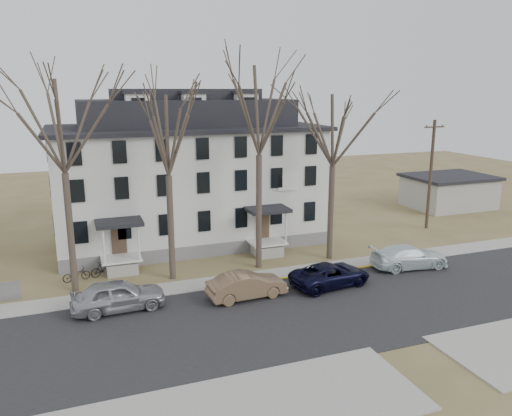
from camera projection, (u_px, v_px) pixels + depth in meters
name	position (u px, v px, depth m)	size (l,w,h in m)	color
ground	(308.00, 332.00, 25.29)	(120.00, 120.00, 0.00)	olive
main_road	(292.00, 316.00, 27.11)	(120.00, 10.00, 0.04)	#27272A
far_sidewalk	(254.00, 278.00, 32.59)	(120.00, 2.00, 0.08)	#A09F97
yellow_curb	(329.00, 273.00, 33.46)	(14.00, 0.25, 0.06)	gold
boarding_house	(188.00, 175.00, 39.74)	(20.80, 12.36, 12.05)	slate
distant_building	(449.00, 191.00, 51.94)	(8.50, 6.50, 3.35)	#A09F97
tree_far_left	(60.00, 120.00, 28.11)	(8.40, 8.40, 13.72)	#473B31
tree_mid_left	(167.00, 130.00, 30.31)	(7.80, 7.80, 12.74)	#473B31
tree_center	(259.00, 104.00, 32.00)	(9.00, 9.00, 14.70)	#473B31
tree_mid_right	(334.00, 125.00, 34.20)	(7.80, 7.80, 12.74)	#473B31
utility_pole_far	(431.00, 174.00, 43.18)	(2.00, 0.28, 9.50)	#3D3023
car_silver	(118.00, 296.00, 27.58)	(2.05, 5.10, 1.74)	#A3A4AD
car_tan	(247.00, 286.00, 29.24)	(1.64, 4.70, 1.55)	brown
car_navy	(330.00, 275.00, 31.07)	(2.39, 5.18, 1.44)	black
car_white	(409.00, 257.00, 34.24)	(2.19, 5.39, 1.57)	white
bicycle_left	(76.00, 275.00, 31.85)	(0.61, 1.74, 0.91)	black
bicycle_right	(104.00, 269.00, 32.67)	(0.49, 1.72, 1.03)	black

